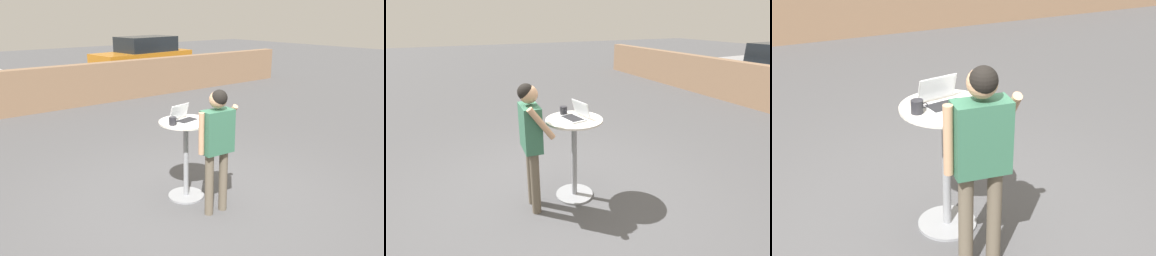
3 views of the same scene
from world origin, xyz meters
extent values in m
plane|color=#4C4C4F|center=(0.00, 0.00, 0.00)|extent=(50.00, 50.00, 0.00)
cube|color=#84664C|center=(0.00, 6.38, 0.57)|extent=(17.65, 0.35, 1.14)
cylinder|color=gray|center=(0.03, 0.23, 0.01)|extent=(0.50, 0.50, 0.03)
cylinder|color=gray|center=(0.03, 0.23, 0.55)|extent=(0.07, 0.07, 1.05)
cylinder|color=beige|center=(0.03, 0.23, 1.08)|extent=(0.72, 0.72, 0.02)
cube|color=silver|center=(0.03, 0.21, 1.10)|extent=(0.36, 0.27, 0.02)
cube|color=black|center=(0.03, 0.21, 1.11)|extent=(0.31, 0.22, 0.00)
cube|color=silver|center=(0.00, 0.33, 1.21)|extent=(0.33, 0.12, 0.19)
cube|color=white|center=(0.00, 0.33, 1.21)|extent=(0.30, 0.10, 0.17)
cylinder|color=#232328|center=(-0.21, 0.18, 1.15)|extent=(0.10, 0.10, 0.10)
torus|color=#232328|center=(-0.15, 0.18, 1.15)|extent=(0.05, 0.01, 0.05)
cylinder|color=brown|center=(-0.04, -0.34, 0.41)|extent=(0.11, 0.11, 0.82)
cylinder|color=brown|center=(0.18, -0.36, 0.41)|extent=(0.11, 0.11, 0.82)
cube|color=#33664C|center=(0.07, -0.35, 1.08)|extent=(0.41, 0.23, 0.54)
sphere|color=tan|center=(0.07, -0.35, 1.48)|extent=(0.21, 0.21, 0.21)
sphere|color=black|center=(0.07, -0.37, 1.51)|extent=(0.20, 0.20, 0.20)
cylinder|color=tan|center=(-0.16, -0.33, 1.10)|extent=(0.07, 0.07, 0.51)
cylinder|color=tan|center=(0.31, -0.29, 1.20)|extent=(0.09, 0.31, 0.40)
cube|color=#B76B19|center=(5.31, 10.17, 0.62)|extent=(4.41, 2.17, 0.66)
cube|color=black|center=(5.52, 10.20, 1.26)|extent=(2.50, 1.73, 0.61)
cylinder|color=black|center=(4.10, 9.23, 0.32)|extent=(0.67, 0.30, 0.64)
cylinder|color=black|center=(3.90, 10.78, 0.32)|extent=(0.67, 0.30, 0.64)
cylinder|color=black|center=(6.71, 9.56, 0.32)|extent=(0.67, 0.30, 0.64)
cylinder|color=black|center=(6.51, 11.11, 0.32)|extent=(0.67, 0.30, 0.64)
camera|label=1|loc=(-2.84, -3.56, 2.45)|focal=35.00mm
camera|label=2|loc=(3.25, -1.21, 2.28)|focal=28.00mm
camera|label=3|loc=(-1.28, -3.31, 2.71)|focal=50.00mm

